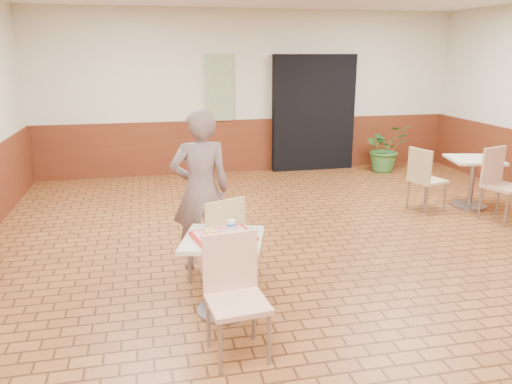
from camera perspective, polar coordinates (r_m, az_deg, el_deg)
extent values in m
cube|color=brown|center=(5.24, 10.95, -9.91)|extent=(8.00, 10.00, 0.01)
cube|color=beige|center=(9.54, -0.56, 11.29)|extent=(8.00, 0.01, 3.00)
cube|color=#592411|center=(9.66, -0.52, 5.36)|extent=(8.00, 0.04, 1.00)
cube|color=black|center=(9.79, 6.57, 8.95)|extent=(1.60, 0.22, 2.20)
cube|color=gray|center=(9.37, -4.15, 11.78)|extent=(0.50, 0.03, 1.20)
cube|color=beige|center=(4.31, -3.79, -5.45)|extent=(0.67, 0.67, 0.04)
cylinder|color=gray|center=(4.45, -3.71, -9.68)|extent=(0.07, 0.07, 0.67)
cylinder|color=gray|center=(4.60, -3.63, -13.29)|extent=(0.48, 0.48, 0.03)
cube|color=#DEA985|center=(3.80, -2.12, -12.61)|extent=(0.47, 0.47, 0.04)
cube|color=#DEA985|center=(3.85, -2.98, -7.94)|extent=(0.43, 0.08, 0.47)
cylinder|color=gray|center=(3.72, -4.11, -17.42)|extent=(0.03, 0.03, 0.42)
cylinder|color=gray|center=(3.81, 1.50, -16.51)|extent=(0.03, 0.03, 0.42)
cylinder|color=gray|center=(4.03, -5.45, -14.66)|extent=(0.03, 0.03, 0.42)
cylinder|color=gray|center=(4.11, -0.29, -13.90)|extent=(0.03, 0.03, 0.42)
cube|color=tan|center=(4.90, -4.73, -5.91)|extent=(0.57, 0.57, 0.04)
cube|color=tan|center=(4.65, -3.52, -3.69)|extent=(0.40, 0.21, 0.47)
cylinder|color=gray|center=(5.22, -4.04, -7.22)|extent=(0.03, 0.03, 0.42)
cylinder|color=gray|center=(5.05, -7.59, -8.15)|extent=(0.03, 0.03, 0.42)
cylinder|color=gray|center=(4.94, -1.68, -8.57)|extent=(0.03, 0.03, 0.42)
cylinder|color=gray|center=(4.76, -5.37, -9.63)|extent=(0.03, 0.03, 0.42)
imported|color=#725C58|center=(5.21, -6.32, 0.18)|extent=(0.65, 0.45, 1.71)
cube|color=red|center=(4.30, -3.80, -5.05)|extent=(0.50, 0.39, 0.03)
cube|color=#E18585|center=(4.30, -3.80, -4.85)|extent=(0.45, 0.33, 0.00)
torus|color=#E9B455|center=(4.32, -5.32, -4.49)|extent=(0.11, 0.11, 0.03)
ellipsoid|color=gold|center=(4.25, -3.16, -4.80)|extent=(0.15, 0.10, 0.04)
cube|color=#ECE5CD|center=(4.24, -3.16, -4.53)|extent=(0.13, 0.08, 0.01)
ellipsoid|color=#9F6216|center=(4.23, -3.91, -5.03)|extent=(0.03, 0.03, 0.02)
cylinder|color=silver|center=(4.38, -2.84, -3.78)|extent=(0.07, 0.07, 0.09)
cylinder|color=blue|center=(4.37, -2.84, -3.72)|extent=(0.07, 0.07, 0.02)
cube|color=beige|center=(8.00, 23.69, 3.41)|extent=(0.70, 0.70, 0.04)
cylinder|color=gray|center=(8.08, 23.40, 0.87)|extent=(0.08, 0.08, 0.70)
cylinder|color=gray|center=(8.16, 23.15, -1.39)|extent=(0.50, 0.50, 0.03)
cube|color=tan|center=(7.67, 19.02, 1.24)|extent=(0.53, 0.53, 0.04)
cube|color=tan|center=(7.47, 18.19, 2.94)|extent=(0.15, 0.42, 0.46)
cylinder|color=gray|center=(7.74, 20.76, -0.54)|extent=(0.03, 0.03, 0.41)
cylinder|color=gray|center=(7.97, 18.80, 0.10)|extent=(0.03, 0.03, 0.41)
cylinder|color=gray|center=(7.48, 18.94, -0.92)|extent=(0.03, 0.03, 0.41)
cylinder|color=gray|center=(7.71, 16.97, -0.25)|extent=(0.03, 0.03, 0.41)
cube|color=tan|center=(7.57, 26.51, 0.49)|extent=(0.58, 0.58, 0.04)
cube|color=tan|center=(7.62, 25.47, 2.81)|extent=(0.44, 0.17, 0.50)
cylinder|color=gray|center=(7.37, 26.69, -1.89)|extent=(0.03, 0.03, 0.45)
cylinder|color=gray|center=(7.57, 24.25, -1.15)|extent=(0.03, 0.03, 0.45)
cylinder|color=gray|center=(7.89, 25.91, -0.71)|extent=(0.03, 0.03, 0.45)
imported|color=#376F2C|center=(9.95, 14.53, 4.89)|extent=(0.91, 0.82, 0.90)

